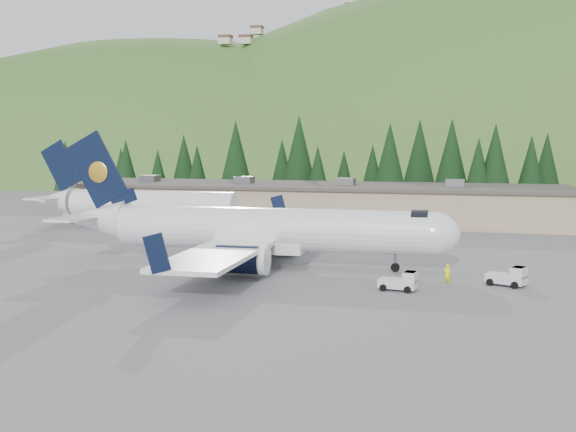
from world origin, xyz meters
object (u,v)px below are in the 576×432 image
(airliner, at_px, (260,230))
(baggage_tug_b, at_px, (510,277))
(baggage_tug_a, at_px, (401,282))
(ramp_worker, at_px, (447,275))
(second_airliner, at_px, (132,203))
(terminal_building, at_px, (311,202))

(airliner, bearing_deg, baggage_tug_b, -10.86)
(baggage_tug_a, distance_m, baggage_tug_b, 8.95)
(airliner, xyz_separation_m, ramp_worker, (16.87, -4.49, -2.44))
(second_airliner, xyz_separation_m, ramp_worker, (40.71, -26.52, -2.48))
(baggage_tug_b, bearing_deg, baggage_tug_a, -130.91)
(second_airliner, bearing_deg, baggage_tug_b, -29.39)
(ramp_worker, bearing_deg, second_airliner, -37.27)
(airliner, height_order, terminal_building, airliner)
(baggage_tug_a, distance_m, terminal_building, 48.79)
(baggage_tug_a, xyz_separation_m, baggage_tug_b, (8.06, 3.89, 0.04))
(second_airliner, xyz_separation_m, terminal_building, (19.91, 16.00, -0.70))
(airliner, relative_size, terminal_building, 0.52)
(second_airliner, height_order, terminal_building, second_airliner)
(second_airliner, xyz_separation_m, baggage_tug_b, (45.47, -25.61, -2.61))
(terminal_building, height_order, ramp_worker, terminal_building)
(baggage_tug_a, bearing_deg, baggage_tug_b, 35.07)
(second_airliner, distance_m, baggage_tug_a, 47.72)
(second_airliner, xyz_separation_m, baggage_tug_a, (37.41, -29.51, -2.64))
(airliner, distance_m, terminal_building, 38.24)
(baggage_tug_b, bearing_deg, terminal_building, 144.86)
(second_airliner, distance_m, ramp_worker, 48.65)
(baggage_tug_a, height_order, ramp_worker, ramp_worker)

